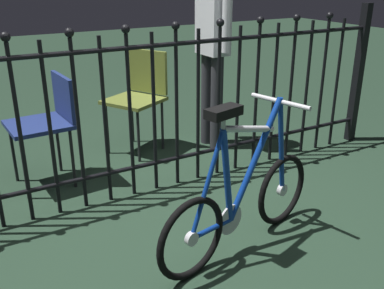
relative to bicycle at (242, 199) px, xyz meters
The scene contains 6 objects.
ground_plane 0.41m from the bicycle, 153.78° to the left, with size 20.00×20.00×0.00m, color #213727.
iron_fence 1.03m from the bicycle, 108.53° to the left, with size 4.49×0.07×1.27m.
bicycle is the anchor object (origin of this frame).
chair_olive 1.74m from the bicycle, 85.63° to the left, with size 0.59×0.59×0.88m.
chair_navy 1.61m from the bicycle, 117.24° to the left, with size 0.46×0.45×0.82m.
person_visitor 1.79m from the bicycle, 63.74° to the left, with size 0.23×0.48×1.69m.
Camera 1 is at (-1.11, -1.91, 1.53)m, focal length 41.34 mm.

